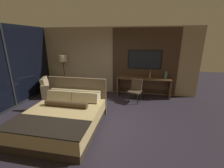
{
  "coord_description": "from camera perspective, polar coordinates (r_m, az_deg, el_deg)",
  "views": [
    {
      "loc": [
        1.28,
        -3.76,
        2.34
      ],
      "look_at": [
        0.4,
        0.89,
        0.89
      ],
      "focal_mm": 24.0,
      "sensor_mm": 36.0,
      "label": 1
    }
  ],
  "objects": [
    {
      "name": "armchair_by_window",
      "position": [
        6.81,
        -21.39,
        -1.91
      ],
      "size": [
        1.12,
        1.15,
        0.8
      ],
      "rotation": [
        0.0,
        0.0,
        1.96
      ],
      "color": "#998460",
      "rests_on": "ground_plane"
    },
    {
      "name": "wall_back_tv_panel",
      "position": [
        6.51,
        1.25,
        8.69
      ],
      "size": [
        7.2,
        0.09,
        2.8
      ],
      "color": "tan",
      "rests_on": "ground_plane"
    },
    {
      "name": "vase_short",
      "position": [
        6.34,
        19.81,
        3.2
      ],
      "size": [
        0.1,
        0.1,
        0.29
      ],
      "color": "#4C706B",
      "rests_on": "desk"
    },
    {
      "name": "vase_tall",
      "position": [
        6.32,
        14.35,
        4.03
      ],
      "size": [
        0.11,
        0.11,
        0.37
      ],
      "color": "#846647",
      "rests_on": "desk"
    },
    {
      "name": "tv",
      "position": [
        6.33,
        12.31,
        9.11
      ],
      "size": [
        1.35,
        0.04,
        0.76
      ],
      "color": "black"
    },
    {
      "name": "wall_left_window",
      "position": [
        6.05,
        -34.63,
        4.32
      ],
      "size": [
        0.06,
        6.0,
        2.8
      ],
      "color": "black",
      "rests_on": "ground_plane"
    },
    {
      "name": "desk",
      "position": [
        6.35,
        11.8,
        0.22
      ],
      "size": [
        2.16,
        0.48,
        0.79
      ],
      "color": "brown",
      "rests_on": "ground_plane"
    },
    {
      "name": "bed",
      "position": [
        4.3,
        -17.82,
        -11.75
      ],
      "size": [
        1.89,
        2.14,
        1.17
      ],
      "color": "#33281E",
      "rests_on": "ground_plane"
    },
    {
      "name": "floor_lamp",
      "position": [
        7.02,
        -18.11,
        8.26
      ],
      "size": [
        0.34,
        0.34,
        1.64
      ],
      "color": "#282623",
      "rests_on": "ground_plane"
    },
    {
      "name": "ground_plane",
      "position": [
        4.61,
        -7.17,
        -13.68
      ],
      "size": [
        16.0,
        16.0,
        0.0
      ],
      "primitive_type": "plane",
      "color": "#28232D"
    },
    {
      "name": "desk_chair",
      "position": [
        5.77,
        9.03,
        -1.74
      ],
      "size": [
        0.56,
        0.56,
        0.86
      ],
      "rotation": [
        0.0,
        0.0,
        -0.31
      ],
      "color": "#4C3D2D",
      "rests_on": "ground_plane"
    }
  ]
}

